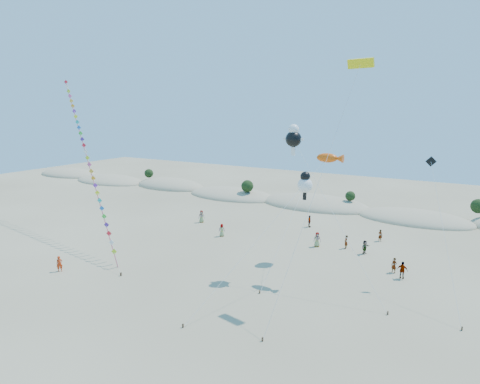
# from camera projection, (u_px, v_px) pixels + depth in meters

# --- Properties ---
(ground) EXTENTS (160.00, 160.00, 0.00)m
(ground) POSITION_uv_depth(u_px,v_px,m) (108.00, 330.00, 29.86)
(ground) COLOR #807558
(ground) RESTS_ON ground
(dune_ridge) EXTENTS (145.30, 11.49, 5.57)m
(dune_ridge) POSITION_uv_depth(u_px,v_px,m) (320.00, 205.00, 67.67)
(dune_ridge) COLOR tan
(dune_ridge) RESTS_ON ground
(kite_train) EXTENTS (24.94, 14.50, 20.78)m
(kite_train) POSITION_uv_depth(u_px,v_px,m) (86.00, 153.00, 50.16)
(kite_train) COLOR #3F2D1E
(kite_train) RESTS_ON ground
(fish_kite) EXTENTS (7.55, 14.91, 12.13)m
(fish_kite) POSITION_uv_depth(u_px,v_px,m) (329.00, 159.00, 36.93)
(fish_kite) COLOR #3F2D1E
(fish_kite) RESTS_ON ground
(cartoon_kite_low) EXTENTS (1.58, 10.77, 9.69)m
(cartoon_kite_low) POSITION_uv_depth(u_px,v_px,m) (305.00, 183.00, 42.31)
(cartoon_kite_low) COLOR #3F2D1E
(cartoon_kite_low) RESTS_ON ground
(cartoon_kite_high) EXTENTS (11.28, 5.08, 14.74)m
(cartoon_kite_high) POSITION_uv_depth(u_px,v_px,m) (294.00, 137.00, 37.88)
(cartoon_kite_high) COLOR #3F2D1E
(cartoon_kite_high) RESTS_ON ground
(parafoil_kite) EXTENTS (4.32, 11.07, 20.07)m
(parafoil_kite) POSITION_uv_depth(u_px,v_px,m) (359.00, 69.00, 31.73)
(parafoil_kite) COLOR #3F2D1E
(parafoil_kite) RESTS_ON ground
(dark_kite) EXTENTS (4.30, 8.37, 11.96)m
(dark_kite) POSITION_uv_depth(u_px,v_px,m) (439.00, 203.00, 34.36)
(dark_kite) COLOR #3F2D1E
(dark_kite) RESTS_ON ground
(flyer_foreground) EXTENTS (0.64, 0.70, 1.61)m
(flyer_foreground) POSITION_uv_depth(u_px,v_px,m) (59.00, 264.00, 40.40)
(flyer_foreground) COLOR red
(flyer_foreground) RESTS_ON ground
(beachgoers) EXTENTS (29.25, 12.72, 1.78)m
(beachgoers) POSITION_uv_depth(u_px,v_px,m) (309.00, 237.00, 48.59)
(beachgoers) COLOR slate
(beachgoers) RESTS_ON ground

